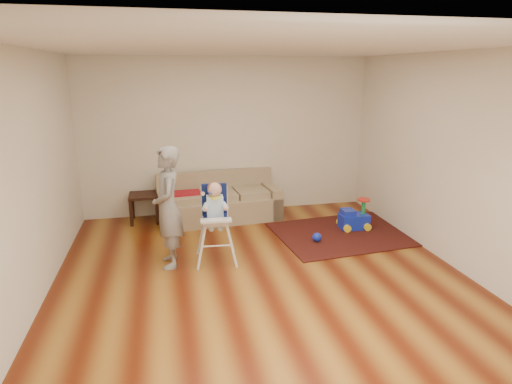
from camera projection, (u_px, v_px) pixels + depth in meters
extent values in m
plane|color=#531A09|center=(263.00, 279.00, 5.24)|extent=(5.50, 5.50, 0.00)
cube|color=silver|center=(227.00, 137.00, 7.45)|extent=(5.00, 0.04, 2.70)
cube|color=silver|center=(25.00, 184.00, 4.36)|extent=(0.04, 5.50, 2.70)
cube|color=silver|center=(457.00, 162.00, 5.38)|extent=(0.04, 5.50, 2.70)
cube|color=white|center=(264.00, 47.00, 4.50)|extent=(5.00, 5.50, 0.04)
cube|color=maroon|center=(186.00, 193.00, 7.06)|extent=(0.49, 0.34, 0.04)
cube|color=black|center=(345.00, 233.00, 6.69)|extent=(2.25, 1.77, 0.02)
sphere|color=#132ACD|center=(317.00, 237.00, 6.33)|extent=(0.13, 0.13, 0.13)
cylinder|color=#132ACD|center=(211.00, 193.00, 5.39)|extent=(0.02, 0.12, 0.01)
imported|color=gray|center=(168.00, 208.00, 5.42)|extent=(0.40, 0.59, 1.57)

